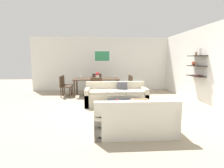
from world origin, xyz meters
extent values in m
plane|color=tan|center=(0.00, 0.00, 0.00)|extent=(18.00, 18.00, 0.00)
cube|color=silver|center=(0.30, 3.53, 1.35)|extent=(8.40, 0.06, 2.70)
cube|color=white|center=(-0.37, 3.48, 1.74)|extent=(0.86, 0.02, 0.60)
cube|color=#338C59|center=(-0.37, 3.47, 1.74)|extent=(0.73, 0.01, 0.48)
cube|color=silver|center=(3.03, 0.60, 1.35)|extent=(0.06, 8.20, 2.70)
cube|color=black|center=(2.86, 0.27, 1.70)|extent=(0.28, 0.90, 0.02)
cube|color=black|center=(2.86, 0.27, 1.35)|extent=(0.28, 0.90, 0.02)
cube|color=black|center=(2.86, 0.27, 1.00)|extent=(0.28, 0.90, 0.02)
cylinder|color=silver|center=(2.86, 0.07, 1.82)|extent=(0.10, 0.10, 0.22)
sphere|color=#D85933|center=(2.86, 0.45, 1.43)|extent=(0.14, 0.14, 0.14)
cylinder|color=olive|center=(2.86, 0.32, 1.77)|extent=(0.07, 0.07, 0.12)
cube|color=#4C1E19|center=(2.86, 0.12, 1.03)|extent=(0.20, 0.28, 0.03)
cube|color=beige|center=(0.06, 0.30, 0.21)|extent=(2.12, 0.90, 0.42)
cube|color=beige|center=(0.06, 0.67, 0.60)|extent=(2.12, 0.16, 0.36)
cube|color=beige|center=(-0.93, 0.30, 0.30)|extent=(0.14, 0.90, 0.60)
cube|color=beige|center=(1.05, 0.30, 0.30)|extent=(0.14, 0.90, 0.60)
cube|color=beige|center=(-0.55, 0.26, 0.47)|extent=(0.59, 0.70, 0.10)
cube|color=beige|center=(0.06, 0.26, 0.47)|extent=(0.59, 0.70, 0.10)
cube|color=beige|center=(0.67, 0.26, 0.47)|extent=(0.59, 0.70, 0.10)
cube|color=#4C4C56|center=(0.29, 0.49, 0.60)|extent=(0.37, 0.15, 0.36)
cube|color=silver|center=(0.23, -2.17, 0.21)|extent=(1.69, 0.90, 0.42)
cube|color=silver|center=(0.23, -2.54, 0.60)|extent=(1.69, 0.16, 0.36)
cube|color=silver|center=(1.00, -2.17, 0.30)|extent=(0.14, 0.90, 0.60)
cube|color=silver|center=(-0.54, -2.17, 0.30)|extent=(0.14, 0.90, 0.60)
cube|color=silver|center=(0.58, -2.13, 0.47)|extent=(0.68, 0.70, 0.10)
cube|color=silver|center=(-0.12, -2.13, 0.47)|extent=(0.68, 0.70, 0.10)
cube|color=#99724C|center=(0.30, -2.36, 0.60)|extent=(0.36, 0.13, 0.36)
cube|color=black|center=(0.26, -0.85, 0.19)|extent=(1.07, 1.01, 0.38)
cylinder|color=black|center=(0.35, -0.86, 0.41)|extent=(0.34, 0.34, 0.05)
torus|color=black|center=(0.35, -0.86, 0.43)|extent=(0.35, 0.35, 0.02)
cylinder|color=silver|center=(0.45, -0.77, 0.41)|extent=(0.07, 0.07, 0.07)
sphere|color=red|center=(-0.01, -0.93, 0.42)|extent=(0.09, 0.09, 0.09)
cube|color=#422D1E|center=(-0.64, 2.08, 0.73)|extent=(1.95, 0.99, 0.04)
cylinder|color=#422D1E|center=(-1.55, 1.64, 0.35)|extent=(0.06, 0.06, 0.71)
cylinder|color=#422D1E|center=(0.27, 1.64, 0.35)|extent=(0.06, 0.06, 0.71)
cylinder|color=#422D1E|center=(-1.55, 2.51, 0.35)|extent=(0.06, 0.06, 0.71)
cylinder|color=#422D1E|center=(0.27, 2.51, 0.35)|extent=(0.06, 0.06, 0.71)
cube|color=#422D1E|center=(0.65, 1.85, 0.43)|extent=(0.44, 0.44, 0.04)
cube|color=#422D1E|center=(0.85, 1.85, 0.67)|extent=(0.04, 0.44, 0.43)
cylinder|color=#422D1E|center=(0.47, 2.03, 0.21)|extent=(0.04, 0.04, 0.41)
cylinder|color=#422D1E|center=(0.47, 1.67, 0.21)|extent=(0.04, 0.04, 0.41)
cylinder|color=#422D1E|center=(0.83, 2.03, 0.21)|extent=(0.04, 0.04, 0.41)
cylinder|color=#422D1E|center=(0.83, 1.67, 0.21)|extent=(0.04, 0.04, 0.41)
cube|color=#422D1E|center=(-0.64, 1.26, 0.43)|extent=(0.44, 0.44, 0.04)
cube|color=#422D1E|center=(-0.64, 1.06, 0.67)|extent=(0.44, 0.04, 0.43)
cylinder|color=#422D1E|center=(-0.46, 1.44, 0.21)|extent=(0.04, 0.04, 0.41)
cylinder|color=#422D1E|center=(-0.82, 1.44, 0.21)|extent=(0.04, 0.04, 0.41)
cylinder|color=#422D1E|center=(-0.46, 1.08, 0.21)|extent=(0.04, 0.04, 0.41)
cylinder|color=#422D1E|center=(-0.82, 1.08, 0.21)|extent=(0.04, 0.04, 0.41)
cube|color=#422D1E|center=(0.65, 2.30, 0.43)|extent=(0.44, 0.44, 0.04)
cube|color=#422D1E|center=(0.85, 2.30, 0.67)|extent=(0.04, 0.44, 0.43)
cylinder|color=#422D1E|center=(0.47, 2.48, 0.21)|extent=(0.04, 0.04, 0.41)
cylinder|color=#422D1E|center=(0.47, 2.12, 0.21)|extent=(0.04, 0.04, 0.41)
cylinder|color=#422D1E|center=(0.83, 2.48, 0.21)|extent=(0.04, 0.04, 0.41)
cylinder|color=#422D1E|center=(0.83, 2.12, 0.21)|extent=(0.04, 0.04, 0.41)
cube|color=#422D1E|center=(-1.93, 1.85, 0.43)|extent=(0.44, 0.44, 0.04)
cube|color=#422D1E|center=(-2.13, 1.85, 0.67)|extent=(0.04, 0.44, 0.43)
cylinder|color=#422D1E|center=(-1.75, 1.67, 0.21)|extent=(0.04, 0.04, 0.41)
cylinder|color=#422D1E|center=(-1.75, 2.03, 0.21)|extent=(0.04, 0.04, 0.41)
cylinder|color=#422D1E|center=(-2.11, 1.67, 0.21)|extent=(0.04, 0.04, 0.41)
cylinder|color=#422D1E|center=(-2.11, 2.03, 0.21)|extent=(0.04, 0.04, 0.41)
cube|color=#422D1E|center=(-1.93, 2.30, 0.43)|extent=(0.44, 0.44, 0.04)
cube|color=#422D1E|center=(-2.13, 2.30, 0.67)|extent=(0.04, 0.44, 0.43)
cylinder|color=#422D1E|center=(-1.75, 2.12, 0.21)|extent=(0.04, 0.04, 0.41)
cylinder|color=#422D1E|center=(-1.75, 2.48, 0.21)|extent=(0.04, 0.04, 0.41)
cylinder|color=#422D1E|center=(-2.11, 2.12, 0.21)|extent=(0.04, 0.04, 0.41)
cylinder|color=#422D1E|center=(-2.11, 2.48, 0.21)|extent=(0.04, 0.04, 0.41)
cube|color=#422D1E|center=(-0.64, 2.89, 0.43)|extent=(0.44, 0.44, 0.04)
cube|color=#422D1E|center=(-0.64, 3.09, 0.67)|extent=(0.44, 0.04, 0.43)
cylinder|color=#422D1E|center=(-0.82, 2.71, 0.21)|extent=(0.04, 0.04, 0.41)
cylinder|color=#422D1E|center=(-0.46, 2.71, 0.21)|extent=(0.04, 0.04, 0.41)
cylinder|color=#422D1E|center=(-0.82, 3.07, 0.21)|extent=(0.04, 0.04, 0.41)
cylinder|color=#422D1E|center=(-0.46, 3.07, 0.21)|extent=(0.04, 0.04, 0.41)
cylinder|color=silver|center=(-0.64, 2.51, 0.75)|extent=(0.06, 0.06, 0.01)
cylinder|color=silver|center=(-0.64, 2.51, 0.79)|extent=(0.01, 0.01, 0.06)
cylinder|color=silver|center=(-0.64, 2.51, 0.86)|extent=(0.07, 0.07, 0.09)
cylinder|color=silver|center=(-1.35, 2.20, 0.75)|extent=(0.06, 0.06, 0.01)
cylinder|color=silver|center=(-1.35, 2.20, 0.79)|extent=(0.01, 0.01, 0.06)
cylinder|color=silver|center=(-1.35, 2.20, 0.86)|extent=(0.07, 0.07, 0.09)
cylinder|color=silver|center=(-1.35, 1.95, 0.75)|extent=(0.06, 0.06, 0.01)
cylinder|color=silver|center=(-1.35, 1.95, 0.79)|extent=(0.01, 0.01, 0.08)
cylinder|color=silver|center=(-1.35, 1.95, 0.87)|extent=(0.07, 0.07, 0.08)
cylinder|color=silver|center=(0.07, 2.20, 0.75)|extent=(0.06, 0.06, 0.01)
cylinder|color=silver|center=(0.07, 2.20, 0.79)|extent=(0.01, 0.01, 0.07)
cylinder|color=silver|center=(0.07, 2.20, 0.87)|extent=(0.07, 0.07, 0.09)
cylinder|color=silver|center=(-0.60, 2.10, 0.82)|extent=(0.15, 0.15, 0.15)
sphere|color=red|center=(-0.60, 2.10, 0.96)|extent=(0.16, 0.16, 0.16)
camera|label=1|loc=(-0.50, -5.96, 1.57)|focal=29.56mm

